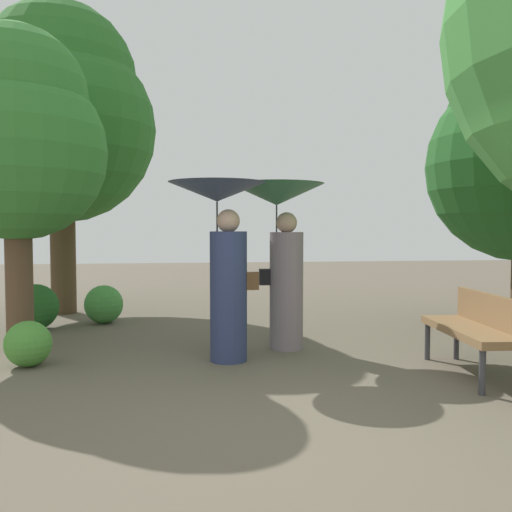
# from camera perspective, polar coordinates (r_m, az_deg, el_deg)

# --- Properties ---
(ground_plane) EXTENTS (40.00, 40.00, 0.00)m
(ground_plane) POSITION_cam_1_polar(r_m,az_deg,el_deg) (4.35, 5.09, -17.33)
(ground_plane) COLOR brown
(person_left) EXTENTS (1.09, 1.09, 2.02)m
(person_left) POSITION_cam_1_polar(r_m,az_deg,el_deg) (6.14, -3.46, 1.29)
(person_left) COLOR navy
(person_left) RESTS_ON ground
(person_right) EXTENTS (1.18, 1.18, 2.06)m
(person_right) POSITION_cam_1_polar(r_m,az_deg,el_deg) (6.75, 2.60, 2.33)
(person_right) COLOR gray
(person_right) RESTS_ON ground
(park_bench) EXTENTS (0.62, 1.54, 0.83)m
(park_bench) POSITION_cam_1_polar(r_m,az_deg,el_deg) (6.05, 22.07, -6.76)
(park_bench) COLOR #38383D
(park_bench) RESTS_ON ground
(tree_near_left) EXTENTS (3.28, 3.28, 5.43)m
(tree_near_left) POSITION_cam_1_polar(r_m,az_deg,el_deg) (10.41, -19.78, 13.90)
(tree_near_left) COLOR #4C3823
(tree_near_left) RESTS_ON ground
(tree_mid_left) EXTENTS (2.19, 2.19, 3.98)m
(tree_mid_left) POSITION_cam_1_polar(r_m,az_deg,el_deg) (7.43, -23.82, 11.54)
(tree_mid_left) COLOR brown
(tree_mid_left) RESTS_ON ground
(bush_path_left) EXTENTS (0.68, 0.68, 0.68)m
(bush_path_left) POSITION_cam_1_polar(r_m,az_deg,el_deg) (8.75, -22.09, -4.96)
(bush_path_left) COLOR #235B23
(bush_path_left) RESTS_ON ground
(bush_path_right) EXTENTS (0.61, 0.61, 0.61)m
(bush_path_right) POSITION_cam_1_polar(r_m,az_deg,el_deg) (8.98, -15.65, -4.89)
(bush_path_right) COLOR #428C3D
(bush_path_right) RESTS_ON ground
(bush_behind_bench) EXTENTS (0.50, 0.50, 0.50)m
(bush_behind_bench) POSITION_cam_1_polar(r_m,az_deg,el_deg) (6.49, -22.76, -8.47)
(bush_behind_bench) COLOR #4C9338
(bush_behind_bench) RESTS_ON ground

